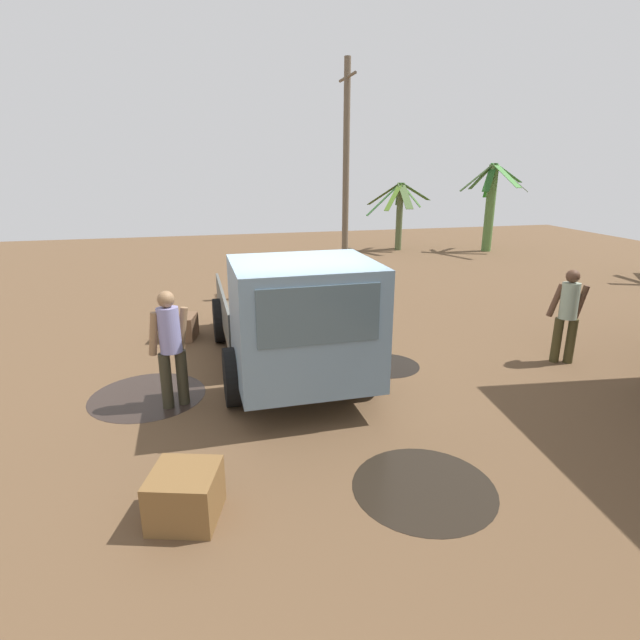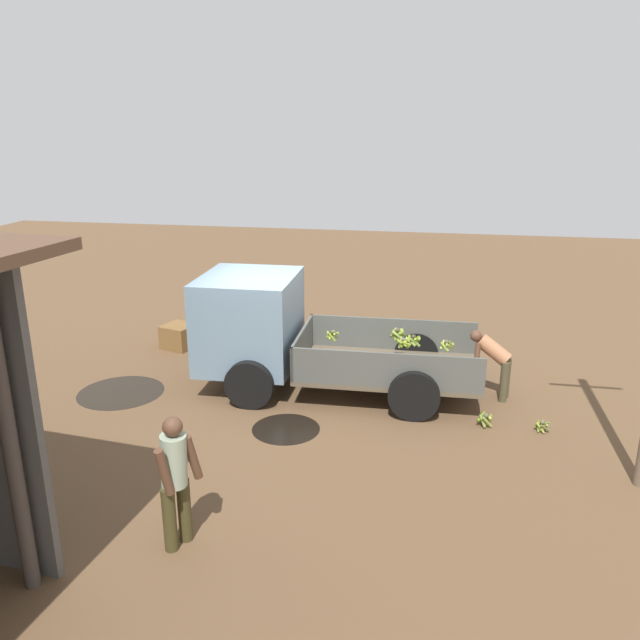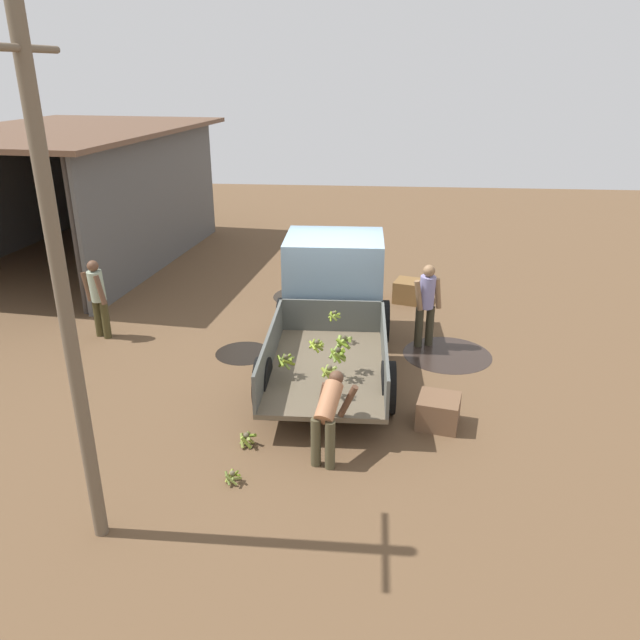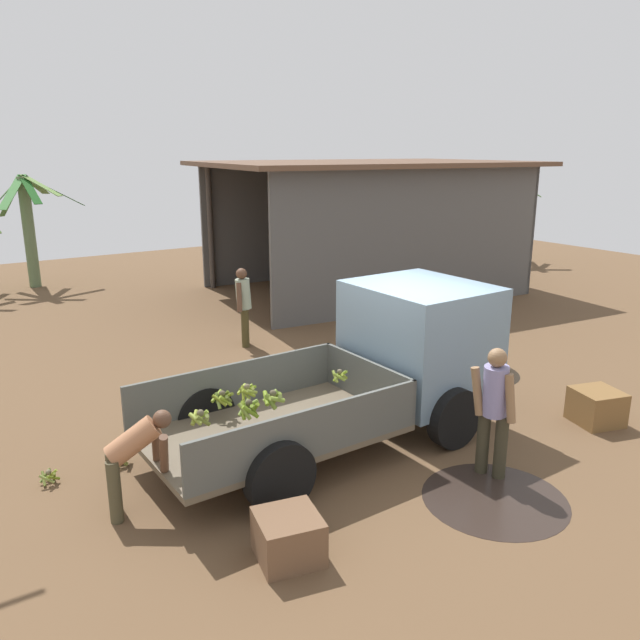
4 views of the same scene
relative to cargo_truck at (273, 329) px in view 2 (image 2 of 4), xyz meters
The scene contains 12 objects.
ground 1.11m from the cargo_truck, behind, with size 36.00×36.00×0.00m, color brown.
mud_patch_0 2.52m from the cargo_truck, 99.19° to the right, with size 1.70×1.70×0.01m, color #2D221D.
mud_patch_1 3.00m from the cargo_truck, 17.67° to the left, with size 1.55×1.55×0.01m, color black.
mud_patch_2 2.11m from the cargo_truck, 110.74° to the left, with size 1.09×1.09×0.01m, color black.
cargo_truck is the anchor object (origin of this frame).
person_foreground_visitor 1.82m from the cargo_truck, 89.48° to the right, with size 0.43×0.60×1.68m.
person_worker_loading 3.98m from the cargo_truck, behind, with size 0.76×0.66×1.21m.
person_bystander_near_shed 4.72m from the cargo_truck, 91.38° to the left, with size 0.47×0.61×1.64m.
banana_bunch_on_ground_0 4.03m from the cargo_truck, 165.22° to the left, with size 0.26×0.27×0.23m.
banana_bunch_on_ground_1 4.87m from the cargo_truck, 167.70° to the left, with size 0.25×0.24×0.19m.
wooden_crate_0 3.57m from the cargo_truck, 148.07° to the right, with size 0.62×0.62×0.47m, color brown.
wooden_crate_1 3.13m from the cargo_truck, 32.51° to the right, with size 0.63×0.63×0.51m, color brown.
Camera 2 is at (-2.68, 10.42, 4.67)m, focal length 35.00 mm.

